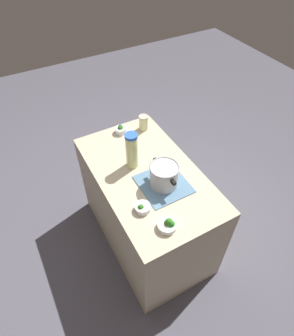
# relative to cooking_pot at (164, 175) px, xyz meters

# --- Properties ---
(ground_plane) EXTENTS (8.00, 8.00, 0.00)m
(ground_plane) POSITION_rel_cooking_pot_xyz_m (-0.17, -0.05, -1.01)
(ground_plane) COLOR #54525E
(counter_slab) EXTENTS (1.30, 0.75, 0.91)m
(counter_slab) POSITION_rel_cooking_pot_xyz_m (-0.17, -0.05, -0.56)
(counter_slab) COLOR #BCB092
(counter_slab) RESTS_ON ground_plane
(dish_cloth) EXTENTS (0.36, 0.34, 0.01)m
(dish_cloth) POSITION_rel_cooking_pot_xyz_m (0.00, 0.00, -0.10)
(dish_cloth) COLOR slate
(dish_cloth) RESTS_ON counter_slab
(cooking_pot) EXTENTS (0.28, 0.21, 0.18)m
(cooking_pot) POSITION_rel_cooking_pot_xyz_m (0.00, 0.00, 0.00)
(cooking_pot) COLOR #B7B7BC
(cooking_pot) RESTS_ON dish_cloth
(lemonade_pitcher) EXTENTS (0.10, 0.10, 0.31)m
(lemonade_pitcher) POSITION_rel_cooking_pot_xyz_m (-0.29, -0.11, 0.05)
(lemonade_pitcher) COLOR #E4E592
(lemonade_pitcher) RESTS_ON counter_slab
(mason_jar) EXTENTS (0.08, 0.08, 0.14)m
(mason_jar) POSITION_rel_cooking_pot_xyz_m (-0.66, 0.19, -0.03)
(mason_jar) COLOR beige
(mason_jar) RESTS_ON counter_slab
(broccoli_bowl_front) EXTENTS (0.11, 0.11, 0.07)m
(broccoli_bowl_front) POSITION_rel_cooking_pot_xyz_m (0.13, -0.25, -0.08)
(broccoli_bowl_front) COLOR silver
(broccoli_bowl_front) RESTS_ON counter_slab
(broccoli_bowl_center) EXTENTS (0.13, 0.13, 0.08)m
(broccoli_bowl_center) POSITION_rel_cooking_pot_xyz_m (0.33, -0.17, -0.07)
(broccoli_bowl_center) COLOR silver
(broccoli_bowl_center) RESTS_ON counter_slab
(broccoli_bowl_back) EXTENTS (0.10, 0.10, 0.08)m
(broccoli_bowl_back) POSITION_rel_cooking_pot_xyz_m (-0.71, -0.02, -0.07)
(broccoli_bowl_back) COLOR silver
(broccoli_bowl_back) RESTS_ON counter_slab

